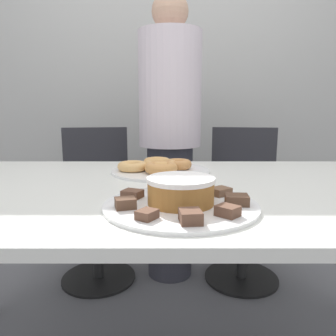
# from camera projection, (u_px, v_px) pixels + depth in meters

# --- Properties ---
(wall_back) EXTENTS (8.00, 0.05, 2.60)m
(wall_back) POSITION_uv_depth(u_px,v_px,m) (169.00, 72.00, 2.56)
(wall_back) COLOR beige
(wall_back) RESTS_ON ground_plane
(table) EXTENTS (1.91, 0.99, 0.77)m
(table) POSITION_uv_depth(u_px,v_px,m) (171.00, 207.00, 1.10)
(table) COLOR silver
(table) RESTS_ON ground_plane
(person_standing) EXTENTS (0.36, 0.36, 1.64)m
(person_standing) POSITION_uv_depth(u_px,v_px,m) (170.00, 135.00, 1.91)
(person_standing) COLOR #383842
(person_standing) RESTS_ON ground_plane
(office_chair_left) EXTENTS (0.51, 0.51, 0.90)m
(office_chair_left) POSITION_uv_depth(u_px,v_px,m) (96.00, 207.00, 1.97)
(office_chair_left) COLOR black
(office_chair_left) RESTS_ON ground_plane
(office_chair_right) EXTENTS (0.50, 0.50, 0.90)m
(office_chair_right) POSITION_uv_depth(u_px,v_px,m) (243.00, 207.00, 1.97)
(office_chair_right) COLOR black
(office_chair_right) RESTS_ON ground_plane
(plate_cake) EXTENTS (0.40, 0.40, 0.01)m
(plate_cake) POSITION_uv_depth(u_px,v_px,m) (180.00, 205.00, 0.84)
(plate_cake) COLOR white
(plate_cake) RESTS_ON table
(plate_donuts) EXTENTS (0.39, 0.39, 0.01)m
(plate_donuts) POSITION_uv_depth(u_px,v_px,m) (160.00, 171.00, 1.30)
(plate_donuts) COLOR white
(plate_donuts) RESTS_ON table
(frosted_cake) EXTENTS (0.17, 0.17, 0.07)m
(frosted_cake) POSITION_uv_depth(u_px,v_px,m) (180.00, 190.00, 0.83)
(frosted_cake) COLOR #9E662D
(frosted_cake) RESTS_ON plate_cake
(lamington_0) EXTENTS (0.06, 0.06, 0.03)m
(lamington_0) POSITION_uv_depth(u_px,v_px,m) (157.00, 187.00, 0.96)
(lamington_0) COLOR #513828
(lamington_0) RESTS_ON plate_cake
(lamington_1) EXTENTS (0.06, 0.06, 0.02)m
(lamington_1) POSITION_uv_depth(u_px,v_px,m) (132.00, 194.00, 0.89)
(lamington_1) COLOR brown
(lamington_1) RESTS_ON plate_cake
(lamington_2) EXTENTS (0.06, 0.05, 0.03)m
(lamington_2) POSITION_uv_depth(u_px,v_px,m) (125.00, 203.00, 0.80)
(lamington_2) COLOR #513828
(lamington_2) RESTS_ON plate_cake
(lamington_3) EXTENTS (0.06, 0.06, 0.02)m
(lamington_3) POSITION_uv_depth(u_px,v_px,m) (147.00, 214.00, 0.72)
(lamington_3) COLOR brown
(lamington_3) RESTS_ON plate_cake
(lamington_4) EXTENTS (0.05, 0.06, 0.03)m
(lamington_4) POSITION_uv_depth(u_px,v_px,m) (190.00, 216.00, 0.70)
(lamington_4) COLOR brown
(lamington_4) RESTS_ON plate_cake
(lamington_5) EXTENTS (0.06, 0.06, 0.02)m
(lamington_5) POSITION_uv_depth(u_px,v_px,m) (227.00, 211.00, 0.74)
(lamington_5) COLOR brown
(lamington_5) RESTS_ON plate_cake
(lamington_6) EXTENTS (0.06, 0.05, 0.03)m
(lamington_6) POSITION_uv_depth(u_px,v_px,m) (236.00, 200.00, 0.83)
(lamington_6) COLOR #513828
(lamington_6) RESTS_ON plate_cake
(lamington_7) EXTENTS (0.07, 0.07, 0.02)m
(lamington_7) POSITION_uv_depth(u_px,v_px,m) (220.00, 191.00, 0.92)
(lamington_7) COLOR brown
(lamington_7) RESTS_ON plate_cake
(lamington_8) EXTENTS (0.05, 0.06, 0.03)m
(lamington_8) POSITION_uv_depth(u_px,v_px,m) (190.00, 186.00, 0.97)
(lamington_8) COLOR brown
(lamington_8) RESTS_ON plate_cake
(donut_0) EXTENTS (0.13, 0.13, 0.04)m
(donut_0) POSITION_uv_depth(u_px,v_px,m) (160.00, 165.00, 1.30)
(donut_0) COLOR tan
(donut_0) RESTS_ON plate_donuts
(donut_1) EXTENTS (0.12, 0.12, 0.04)m
(donut_1) POSITION_uv_depth(u_px,v_px,m) (161.00, 168.00, 1.23)
(donut_1) COLOR #D18E4C
(donut_1) RESTS_ON plate_donuts
(donut_2) EXTENTS (0.11, 0.11, 0.04)m
(donut_2) POSITION_uv_depth(u_px,v_px,m) (177.00, 164.00, 1.32)
(donut_2) COLOR #C68447
(donut_2) RESTS_ON plate_donuts
(donut_3) EXTENTS (0.11, 0.11, 0.03)m
(donut_3) POSITION_uv_depth(u_px,v_px,m) (157.00, 162.00, 1.38)
(donut_3) COLOR tan
(donut_3) RESTS_ON plate_donuts
(donut_4) EXTENTS (0.12, 0.12, 0.03)m
(donut_4) POSITION_uv_depth(u_px,v_px,m) (132.00, 166.00, 1.28)
(donut_4) COLOR #E5AD66
(donut_4) RESTS_ON plate_donuts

